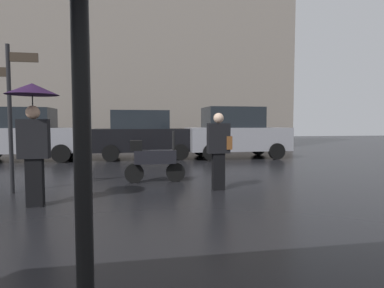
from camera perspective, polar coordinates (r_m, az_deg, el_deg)
pedestrian_with_umbrella at (r=6.07m, az=-26.22°, el=4.20°), size 0.85×0.85×2.08m
pedestrian_with_bag at (r=6.87m, az=4.80°, el=-0.44°), size 0.50×0.24×1.63m
parked_scooter at (r=7.81m, az=-6.87°, el=-2.67°), size 1.45×0.32×1.23m
parked_car_left at (r=13.72m, az=-27.56°, el=1.57°), size 4.43×1.94×1.99m
parked_car_right at (r=13.09m, az=-8.49°, el=1.67°), size 4.01×1.87×1.91m
parked_car_distant at (r=13.40m, az=7.65°, el=2.00°), size 4.07×2.07×2.06m
street_signpost at (r=7.44m, az=-29.43°, el=6.20°), size 1.08×0.08×2.98m
building_block at (r=19.75m, az=-12.08°, el=17.06°), size 19.65×2.99×12.02m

